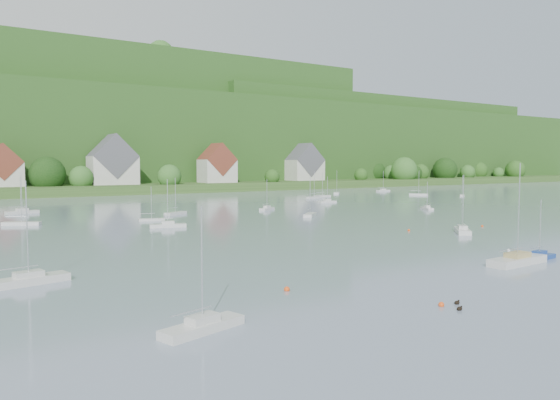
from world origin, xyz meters
The scene contains 18 objects.
far_shore_strip centered at (0.00, 200.00, 1.50)m, with size 600.00×60.00×3.00m, color #2D4C1C.
forested_ridge centered at (0.39, 268.57, 22.89)m, with size 620.00×181.22×69.89m.
village_building_1 centered at (-30.00, 189.00, 8.75)m, with size 12.00×9.36×14.00m.
village_building_2 centered at (5.00, 188.00, 10.27)m, with size 16.00×11.44×18.00m.
village_building_3 centered at (45.00, 186.00, 9.43)m, with size 13.00×10.40×15.50m.
village_building_4 centered at (90.00, 190.00, 9.59)m, with size 15.00×10.40×16.50m.
near_sailboat_0 centered at (-33.86, 25.33, 0.43)m, with size 6.02×3.20×7.83m.
near_sailboat_1 centered at (7.58, 28.66, 0.39)m, with size 4.97×1.82×6.56m.
near_sailboat_2 centered at (2.97, 28.23, 0.51)m, with size 7.90×2.62×10.51m.
near_sailboat_3 centered at (19.10, 48.03, 0.46)m, with size 5.84×5.93×8.78m.
near_sailboat_6 centered at (-41.14, 45.47, 0.46)m, with size 6.91×3.27×9.00m.
mooring_buoy_0 centered at (-16.61, 21.35, 0.00)m, with size 0.44×0.44×0.44m, color #F54F14.
mooring_buoy_1 centered at (9.64, 33.80, 0.00)m, with size 0.40×0.40×0.40m, color white.
mooring_buoy_2 centered at (28.31, 51.41, 0.00)m, with size 0.38×0.38×0.38m, color #F54F14.
mooring_buoy_3 centered at (13.84, 53.92, 0.00)m, with size 0.41×0.41×0.41m, color #F54F14.
mooring_buoy_5 centered at (-23.56, 31.44, 0.00)m, with size 0.48×0.48×0.48m, color #F54F14.
duck_pair centered at (-15.75, 20.53, 0.12)m, with size 1.71×1.51×0.35m.
far_sailboat_cluster centered at (16.37, 111.05, 0.37)m, with size 190.33×67.13×8.71m.
Camera 1 is at (-47.38, -4.84, 10.47)m, focal length 34.34 mm.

